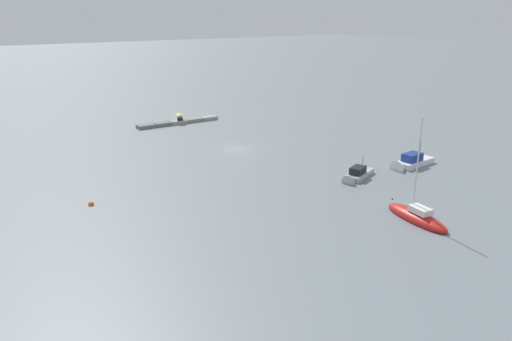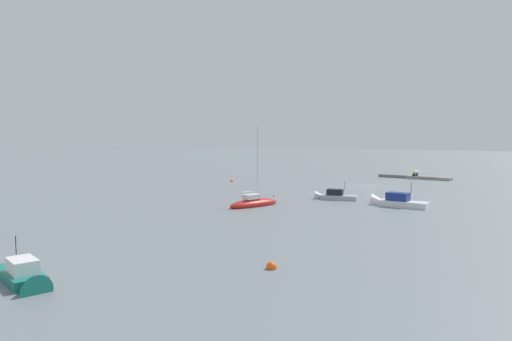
# 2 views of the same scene
# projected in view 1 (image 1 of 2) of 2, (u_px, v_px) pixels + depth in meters

# --- Properties ---
(ground_plane) EXTENTS (500.00, 500.00, 0.00)m
(ground_plane) POSITION_uv_depth(u_px,v_px,m) (237.00, 149.00, 67.64)
(ground_plane) COLOR slate
(seawall_pier) EXTENTS (14.47, 1.75, 0.59)m
(seawall_pier) POSITION_uv_depth(u_px,v_px,m) (178.00, 122.00, 82.47)
(seawall_pier) COLOR gray
(seawall_pier) RESTS_ON ground_plane
(person_seated_blue_left) EXTENTS (0.43, 0.63, 0.73)m
(person_seated_blue_left) POSITION_uv_depth(u_px,v_px,m) (181.00, 118.00, 82.56)
(person_seated_blue_left) COLOR #1E2333
(person_seated_blue_left) RESTS_ON seawall_pier
(person_seated_dark_right) EXTENTS (0.43, 0.63, 0.73)m
(person_seated_dark_right) POSITION_uv_depth(u_px,v_px,m) (179.00, 119.00, 82.14)
(person_seated_dark_right) COLOR #1E2333
(person_seated_dark_right) RESTS_ON seawall_pier
(umbrella_open_yellow) EXTENTS (1.46, 1.46, 1.31)m
(umbrella_open_yellow) POSITION_uv_depth(u_px,v_px,m) (180.00, 114.00, 82.19)
(umbrella_open_yellow) COLOR black
(umbrella_open_yellow) RESTS_ON seawall_pier
(sailboat_red_near) EXTENTS (2.85, 7.31, 9.85)m
(sailboat_red_near) POSITION_uv_depth(u_px,v_px,m) (417.00, 217.00, 44.36)
(sailboat_red_near) COLOR red
(sailboat_red_near) RESTS_ON ground_plane
(motorboat_white_near) EXTENTS (6.76, 2.58, 3.71)m
(motorboat_white_near) POSITION_uv_depth(u_px,v_px,m) (410.00, 164.00, 59.64)
(motorboat_white_near) COLOR silver
(motorboat_white_near) RESTS_ON ground_plane
(motorboat_grey_far) EXTENTS (5.71, 3.58, 3.07)m
(motorboat_grey_far) POSITION_uv_depth(u_px,v_px,m) (356.00, 176.00, 55.30)
(motorboat_grey_far) COLOR #ADB2B7
(motorboat_grey_far) RESTS_ON ground_plane
(mooring_buoy_near) EXTENTS (0.56, 0.56, 0.56)m
(mooring_buoy_near) POSITION_uv_depth(u_px,v_px,m) (91.00, 204.00, 47.90)
(mooring_buoy_near) COLOR #EA5914
(mooring_buoy_near) RESTS_ON ground_plane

